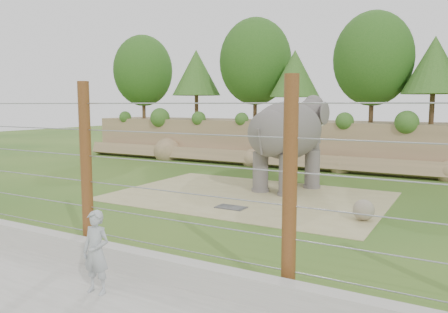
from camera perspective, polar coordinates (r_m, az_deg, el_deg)
The scene contains 9 objects.
ground at distance 14.38m, azimuth -3.95°, elevation -7.18°, with size 90.00×90.00×0.00m, color #2E571D.
back_embankment at distance 25.34m, azimuth 13.27°, elevation 7.76°, with size 30.00×5.52×8.77m.
dirt_patch at distance 16.68m, azimuth 3.20°, elevation -5.17°, with size 10.00×7.00×0.02m, color tan.
drain_grate at distance 14.76m, azimuth 0.92°, elevation -6.65°, with size 1.00×0.60×0.03m, color #262628.
elephant at distance 17.78m, azimuth 8.28°, elevation 1.62°, with size 1.99×4.65×3.77m, color #615A56, non-canonical shape.
stone_ball at distance 13.78m, azimuth 17.78°, elevation -6.67°, with size 0.64×0.64×0.64m, color gray.
retaining_wall at distance 10.67m, azimuth -19.21°, elevation -11.17°, with size 26.00×0.35×0.50m, color #A4A398.
barrier_fence at distance 10.60m, azimuth -17.55°, elevation -1.50°, with size 20.26×0.26×4.00m.
zookeeper at distance 8.52m, azimuth -16.36°, elevation -11.89°, with size 0.57×0.37×1.55m, color #B8BDC2.
Camera 1 is at (7.70, -11.64, 3.48)m, focal length 35.00 mm.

